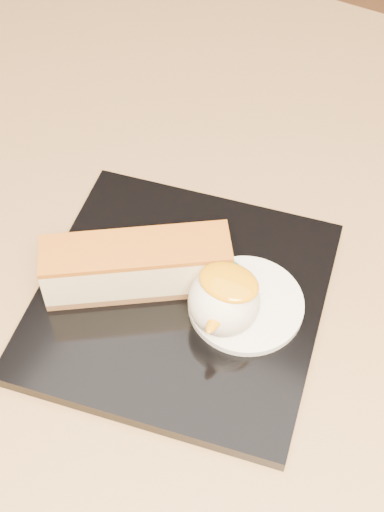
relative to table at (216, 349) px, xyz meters
The scene contains 7 objects.
table is the anchor object (origin of this frame).
dessert_plate 0.17m from the table, 96.82° to the right, with size 0.22×0.22×0.01m, color black.
cheesecake 0.21m from the table, 123.42° to the right, with size 0.14×0.11×0.05m.
cream_smear 0.18m from the table, 45.48° to the right, with size 0.09×0.09×0.01m, color white.
ice_cream_scoop 0.21m from the table, 62.63° to the right, with size 0.05×0.05×0.05m, color white.
mango_sauce 0.23m from the table, 60.45° to the right, with size 0.05×0.03×0.01m, color orange.
mint_sprig 0.18m from the table, 55.22° to the right, with size 0.03×0.02×0.00m.
Camera 1 is at (0.15, -0.33, 1.20)m, focal length 50.00 mm.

